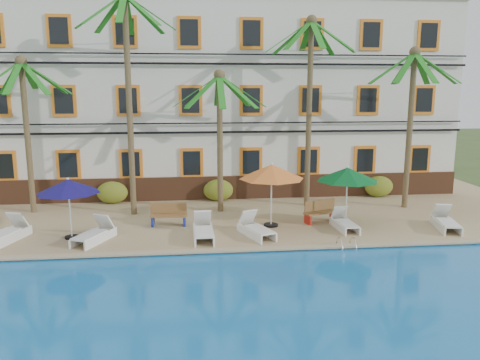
{
  "coord_description": "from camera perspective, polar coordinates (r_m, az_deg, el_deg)",
  "views": [
    {
      "loc": [
        -1.57,
        -16.38,
        5.78
      ],
      "look_at": [
        0.52,
        3.0,
        2.0
      ],
      "focal_mm": 35.0,
      "sensor_mm": 36.0,
      "label": 1
    }
  ],
  "objects": [
    {
      "name": "pool_deck",
      "position": [
        22.17,
        -1.88,
        -3.81
      ],
      "size": [
        30.0,
        12.0,
        0.25
      ],
      "primitive_type": "cube",
      "color": "tan",
      "rests_on": "ground"
    },
    {
      "name": "bench_left",
      "position": [
        19.56,
        -8.68,
        -4.15
      ],
      "size": [
        1.53,
        0.6,
        0.93
      ],
      "color": "olive",
      "rests_on": "pool_deck"
    },
    {
      "name": "shrub_right",
      "position": [
        25.46,
        16.56,
        -0.76
      ],
      "size": [
        1.5,
        0.9,
        1.1
      ],
      "primitive_type": "ellipsoid",
      "color": "#215D1A",
      "rests_on": "pool_deck"
    },
    {
      "name": "ground",
      "position": [
        17.44,
        -0.64,
        -8.38
      ],
      "size": [
        100.0,
        100.0,
        0.0
      ],
      "primitive_type": "plane",
      "color": "#384C23",
      "rests_on": "ground"
    },
    {
      "name": "palm_b",
      "position": [
        21.0,
        -13.5,
        12.13
      ],
      "size": [
        4.16,
        4.16,
        9.66
      ],
      "color": "brown",
      "rests_on": "pool_deck"
    },
    {
      "name": "swimming_pool",
      "position": [
        11.08,
        3.06,
        -19.9
      ],
      "size": [
        26.0,
        12.0,
        0.2
      ],
      "primitive_type": "cube",
      "color": "blue",
      "rests_on": "ground"
    },
    {
      "name": "umbrella_red",
      "position": [
        18.87,
        3.87,
        0.98
      ],
      "size": [
        2.65,
        2.65,
        2.65
      ],
      "color": "black",
      "rests_on": "pool_deck"
    },
    {
      "name": "palm_a",
      "position": [
        22.86,
        -24.71,
        7.46
      ],
      "size": [
        4.16,
        4.16,
        6.98
      ],
      "color": "brown",
      "rests_on": "pool_deck"
    },
    {
      "name": "umbrella_blue",
      "position": [
        18.46,
        -20.2,
        -0.76
      ],
      "size": [
        2.34,
        2.34,
        2.34
      ],
      "color": "black",
      "rests_on": "pool_deck"
    },
    {
      "name": "palm_c",
      "position": [
        21.04,
        -2.49,
        7.3
      ],
      "size": [
        4.16,
        4.16,
        6.41
      ],
      "color": "brown",
      "rests_on": "pool_deck"
    },
    {
      "name": "shrub_left",
      "position": [
        23.83,
        -15.3,
        -1.48
      ],
      "size": [
        1.5,
        0.9,
        1.1
      ],
      "primitive_type": "ellipsoid",
      "color": "#215D1A",
      "rests_on": "pool_deck"
    },
    {
      "name": "lounger_e",
      "position": [
        19.33,
        12.58,
        -5.07
      ],
      "size": [
        0.73,
        1.82,
        0.85
      ],
      "color": "white",
      "rests_on": "pool_deck"
    },
    {
      "name": "lounger_a",
      "position": [
        19.47,
        -26.54,
        -5.75
      ],
      "size": [
        1.29,
        2.17,
        0.97
      ],
      "color": "white",
      "rests_on": "pool_deck"
    },
    {
      "name": "shrub_mid",
      "position": [
        23.55,
        -2.66,
        -1.24
      ],
      "size": [
        1.5,
        0.9,
        1.1
      ],
      "primitive_type": "ellipsoid",
      "color": "#215D1A",
      "rests_on": "pool_deck"
    },
    {
      "name": "bench_right",
      "position": [
        20.1,
        9.7,
        -3.77
      ],
      "size": [
        1.57,
        0.95,
        0.93
      ],
      "color": "olive",
      "rests_on": "pool_deck"
    },
    {
      "name": "lounger_f",
      "position": [
        20.63,
        23.79,
        -4.67
      ],
      "size": [
        1.12,
        2.07,
        0.93
      ],
      "color": "white",
      "rests_on": "pool_deck"
    },
    {
      "name": "palm_d",
      "position": [
        22.36,
        8.5,
        11.06
      ],
      "size": [
        4.16,
        4.16,
        8.85
      ],
      "color": "brown",
      "rests_on": "pool_deck"
    },
    {
      "name": "pool_ladder",
      "position": [
        17.23,
        12.82,
        -8.03
      ],
      "size": [
        0.54,
        0.74,
        0.74
      ],
      "color": "silver",
      "rests_on": "ground"
    },
    {
      "name": "lounger_d",
      "position": [
        18.02,
        1.92,
        -5.91
      ],
      "size": [
        1.36,
        2.08,
        0.92
      ],
      "color": "white",
      "rests_on": "pool_deck"
    },
    {
      "name": "umbrella_green",
      "position": [
        19.42,
        12.96,
        0.64
      ],
      "size": [
        2.51,
        2.51,
        2.51
      ],
      "color": "black",
      "rests_on": "pool_deck"
    },
    {
      "name": "palm_e",
      "position": [
        23.12,
        20.15,
        8.49
      ],
      "size": [
        4.16,
        4.16,
        7.44
      ],
      "color": "brown",
      "rests_on": "pool_deck"
    },
    {
      "name": "hotel_building",
      "position": [
        26.41,
        -2.77,
        10.08
      ],
      "size": [
        25.4,
        6.44,
        10.22
      ],
      "color": "silver",
      "rests_on": "pool_deck"
    },
    {
      "name": "lounger_c",
      "position": [
        17.76,
        -4.49,
        -6.14
      ],
      "size": [
        0.76,
        2.06,
        0.97
      ],
      "color": "white",
      "rests_on": "pool_deck"
    },
    {
      "name": "pool_coping",
      "position": [
        16.5,
        -0.34,
        -8.5
      ],
      "size": [
        30.0,
        0.35,
        0.06
      ],
      "primitive_type": "cube",
      "color": "tan",
      "rests_on": "pool_deck"
    },
    {
      "name": "lounger_b",
      "position": [
        18.18,
        -17.34,
        -6.25
      ],
      "size": [
        1.46,
        2.08,
        0.93
      ],
      "color": "white",
      "rests_on": "pool_deck"
    }
  ]
}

